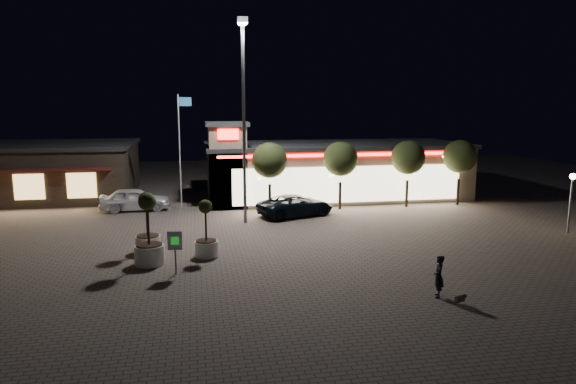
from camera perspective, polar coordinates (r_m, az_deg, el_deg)
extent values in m
plane|color=#635850|center=(24.44, -7.58, -7.80)|extent=(90.00, 90.00, 0.00)
cube|color=gray|center=(41.16, 5.22, 2.26)|extent=(20.00, 8.00, 4.00)
cube|color=#262628|center=(40.94, 5.26, 5.24)|extent=(20.40, 8.40, 0.30)
cube|color=beige|center=(37.37, 6.88, 0.85)|extent=(17.00, 0.12, 2.60)
cube|color=red|center=(37.08, 6.96, 4.13)|extent=(19.00, 0.10, 0.18)
cube|color=gray|center=(36.93, -6.73, 2.78)|extent=(2.60, 2.60, 5.80)
cube|color=#262628|center=(36.69, -6.83, 7.51)|extent=(3.00, 3.00, 0.30)
cube|color=red|center=(35.38, -6.67, 6.38)|extent=(1.40, 0.10, 0.70)
cube|color=#382D23|center=(45.50, -26.92, 1.95)|extent=(16.00, 10.00, 4.00)
cube|color=#262628|center=(45.30, -27.13, 4.65)|extent=(16.40, 10.40, 0.30)
cube|color=#591E19|center=(40.30, -29.13, 2.05)|extent=(14.40, 0.80, 0.15)
cube|color=#F7C26F|center=(40.33, -26.82, 0.52)|extent=(2.00, 0.12, 1.80)
cube|color=#F7C26F|center=(39.48, -21.95, 0.68)|extent=(2.00, 0.12, 1.80)
cylinder|color=gray|center=(31.47, -4.92, 7.28)|extent=(0.20, 0.20, 12.00)
cube|color=gray|center=(31.82, -5.09, 18.51)|extent=(0.60, 0.40, 0.35)
cube|color=white|center=(31.79, -5.08, 18.15)|extent=(0.45, 0.30, 0.08)
cylinder|color=white|center=(36.46, -11.93, 4.29)|extent=(0.10, 0.10, 8.00)
cube|color=#296298|center=(36.30, -11.41, 9.82)|extent=(0.90, 0.04, 0.60)
cylinder|color=gray|center=(33.40, 28.85, -1.36)|extent=(0.12, 0.12, 3.20)
sphere|color=#FFE5B2|center=(33.15, 29.09, 1.52)|extent=(0.36, 0.36, 0.36)
cylinder|color=#332319|center=(35.24, -2.04, -0.68)|extent=(0.20, 0.20, 1.92)
sphere|color=#2D3819|center=(34.86, -2.06, 3.55)|extent=(2.42, 2.42, 2.42)
cylinder|color=#332319|center=(36.30, 5.79, -0.42)|extent=(0.20, 0.20, 1.92)
sphere|color=#2D3819|center=(35.93, 5.86, 3.69)|extent=(2.42, 2.42, 2.42)
cylinder|color=#332319|center=(37.99, 13.06, -0.17)|extent=(0.20, 0.20, 1.92)
sphere|color=#2D3819|center=(37.64, 13.21, 3.75)|extent=(2.42, 2.42, 2.42)
cylinder|color=#332319|center=(39.74, 18.36, 0.02)|extent=(0.20, 0.20, 1.92)
sphere|color=#2D3819|center=(39.41, 18.56, 3.76)|extent=(2.42, 2.42, 2.42)
imported|color=black|center=(34.00, 0.88, -1.48)|extent=(5.65, 3.95, 1.43)
imported|color=white|center=(37.20, -16.65, -0.78)|extent=(4.78, 2.07, 1.61)
imported|color=black|center=(20.70, 16.40, -8.99)|extent=(0.58, 0.70, 1.64)
cube|color=#59514C|center=(20.34, 18.54, -11.20)|extent=(0.39, 0.23, 0.19)
sphere|color=#59514C|center=(20.46, 19.00, -10.87)|extent=(0.18, 0.18, 0.18)
cylinder|color=white|center=(26.67, -15.27, -5.63)|extent=(1.25, 1.25, 0.83)
cylinder|color=black|center=(26.56, -15.31, -4.72)|extent=(1.08, 1.08, 0.06)
cylinder|color=#332319|center=(26.34, -15.41, -2.68)|extent=(0.10, 0.10, 1.88)
sphere|color=#2D3819|center=(26.17, -15.49, -0.78)|extent=(0.73, 0.73, 0.73)
cylinder|color=white|center=(24.73, -15.13, -6.75)|extent=(1.36, 1.36, 0.91)
cylinder|color=black|center=(24.60, -15.18, -5.68)|extent=(1.18, 1.18, 0.07)
cylinder|color=#332319|center=(24.35, -15.29, -3.28)|extent=(0.11, 0.11, 2.04)
sphere|color=#2D3819|center=(24.15, -15.39, -1.05)|extent=(0.80, 0.80, 0.80)
cylinder|color=white|center=(25.42, -9.05, -6.25)|extent=(1.14, 1.14, 0.76)
cylinder|color=black|center=(25.31, -9.07, -5.37)|extent=(0.99, 0.99, 0.06)
cylinder|color=#332319|center=(25.10, -9.13, -3.42)|extent=(0.10, 0.10, 1.72)
sphere|color=#2D3819|center=(24.93, -9.18, -1.61)|extent=(0.67, 0.67, 0.67)
cylinder|color=gray|center=(23.04, -12.38, -7.52)|extent=(0.08, 0.08, 1.17)
cube|color=white|center=(22.78, -12.47, -5.29)|extent=(0.64, 0.13, 0.83)
cube|color=#199824|center=(22.75, -12.47, -5.32)|extent=(0.34, 0.06, 0.34)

